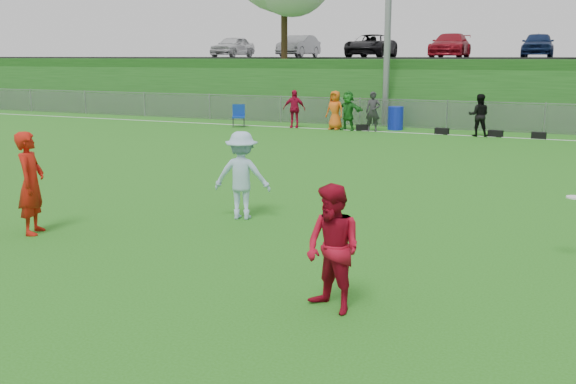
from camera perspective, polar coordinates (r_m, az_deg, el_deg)
The scene contains 14 objects.
ground at distance 10.43m, azimuth -5.03°, elevation -5.78°, with size 120.00×120.00×0.00m, color #276A16.
sideline_far at distance 27.33m, azimuth 13.18°, elevation 5.02°, with size 60.00×0.10×0.01m, color white.
fence at distance 29.22m, azimuth 13.96°, elevation 6.69°, with size 58.00×0.06×1.30m.
berm at distance 40.04m, azimuth 16.68°, elevation 9.11°, with size 120.00×18.00×3.00m, color #174914.
parking_lot at distance 41.99m, azimuth 17.15°, elevation 11.31°, with size 120.00×12.00×0.10m, color black.
car_row at distance 41.16m, azimuth 15.40°, elevation 12.48°, with size 32.04×5.18×1.44m.
spectator_row at distance 27.96m, azimuth 6.88°, elevation 7.14°, with size 9.03×0.79×1.69m.
gear_bags at distance 27.29m, azimuth 14.80°, elevation 5.20°, with size 7.76×0.47×0.26m.
player_red_left at distance 12.44m, azimuth -21.87°, elevation 0.74°, with size 0.68×0.45×1.87m, color #B6180C.
player_red_center at distance 8.05m, azimuth 4.03°, elevation -5.08°, with size 0.79×0.62×1.63m, color #A30B21.
player_blue at distance 12.67m, azimuth -4.11°, elevation 1.48°, with size 1.12×0.65×1.74m, color #A6C5E7.
frisbee at distance 10.88m, azimuth 24.14°, elevation -0.44°, with size 0.26×0.26×0.02m.
recycling_bin at distance 28.67m, azimuth 9.54°, elevation 6.49°, with size 0.67×0.67×1.01m, color #0F22AC.
camp_chair at distance 29.45m, azimuth -4.41°, elevation 6.36°, with size 0.75×0.76×1.02m.
Camera 1 is at (4.75, -8.72, 3.18)m, focal length 40.00 mm.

